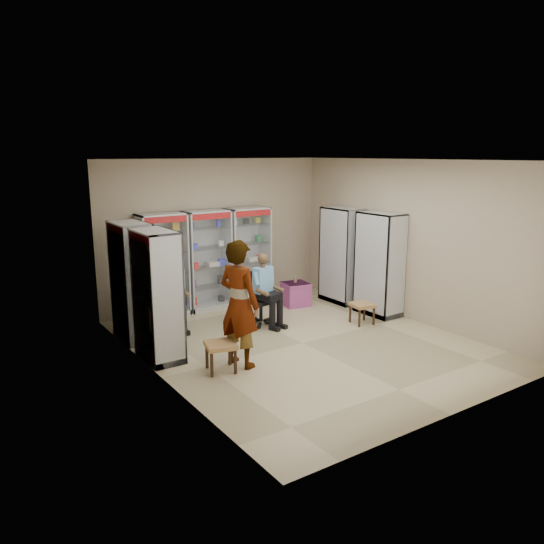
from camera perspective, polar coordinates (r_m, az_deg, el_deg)
floor at (r=8.96m, az=3.29°, el=-7.64°), size 6.00×6.00×0.00m
room_shell at (r=8.48m, az=3.46°, el=4.94°), size 5.02×6.02×3.01m
cabinet_back_left at (r=10.36m, az=-11.65°, el=0.68°), size 0.90×0.50×2.00m
cabinet_back_mid at (r=10.75m, az=-6.97°, el=1.28°), size 0.90×0.50×2.00m
cabinet_back_right at (r=11.20m, az=-2.63°, el=1.83°), size 0.90×0.50×2.00m
cabinet_right_far at (r=11.25m, az=7.50°, el=1.79°), size 0.90×0.50×2.00m
cabinet_right_near at (r=10.47m, az=11.47°, el=0.82°), size 0.90×0.50×2.00m
cabinet_left_far at (r=9.19m, az=-14.78°, el=-1.00°), size 0.90×0.50×2.00m
cabinet_left_near at (r=8.19m, az=-12.22°, el=-2.53°), size 0.90×0.50×2.00m
wooden_chair at (r=9.74m, az=-11.22°, el=-3.28°), size 0.42×0.42×0.94m
seated_customer at (r=9.64m, az=-11.16°, el=-2.21°), size 0.44×0.60×1.34m
office_chair at (r=9.77m, az=-1.21°, el=-2.83°), size 0.65×0.65×0.99m
seated_shopkeeper at (r=9.69m, az=-1.05°, el=-2.13°), size 0.54×0.66×1.26m
pink_trunk at (r=11.03m, az=2.56°, el=-2.38°), size 0.58×0.57×0.48m
tea_glass at (r=10.99m, az=2.52°, el=-0.85°), size 0.07×0.07×0.11m
woven_stool_a at (r=10.01m, az=9.65°, el=-4.42°), size 0.45×0.45×0.39m
woven_stool_b at (r=7.83m, az=-5.51°, el=-9.07°), size 0.53×0.53×0.43m
standing_man at (r=7.78m, az=-3.54°, el=-3.44°), size 0.65×0.80×1.90m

